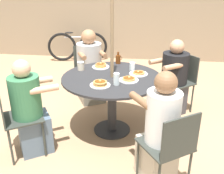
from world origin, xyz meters
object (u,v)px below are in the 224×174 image
at_px(pancake_plate_d, 101,66).
at_px(drinking_glass_b, 116,79).
at_px(patio_chair_north, 15,115).
at_px(syrup_bottle, 118,59).
at_px(diner_east, 160,133).
at_px(pancake_plate_b, 139,73).
at_px(diner_west, 90,70).
at_px(diner_north, 30,112).
at_px(patio_chair_south, 181,79).
at_px(patio_table, 112,87).
at_px(diner_south, 172,81).
at_px(pancake_plate_c, 100,84).
at_px(patio_chair_east, 170,145).
at_px(patio_chair_west, 87,67).
at_px(coffee_cup, 81,66).
at_px(drinking_glass_a, 132,66).
at_px(pancake_plate_a, 129,79).
at_px(bicycle, 78,46).

distance_m(pancake_plate_d, drinking_glass_b, 0.65).
xyz_separation_m(patio_chair_north, syrup_bottle, (1.01, 1.19, 0.32)).
xyz_separation_m(diner_east, pancake_plate_b, (-0.24, 0.99, 0.23)).
bearing_deg(diner_west, diner_north, 47.64).
xyz_separation_m(diner_east, patio_chair_south, (0.37, 1.57, -0.04)).
xyz_separation_m(patio_table, diner_north, (-0.86, -0.55, -0.12)).
xyz_separation_m(diner_south, pancake_plate_d, (-1.01, -0.28, 0.29)).
bearing_deg(pancake_plate_c, patio_chair_east, -42.44).
relative_size(patio_chair_west, syrup_bottle, 5.12).
xyz_separation_m(patio_chair_south, coffee_cup, (-1.38, -0.51, 0.31)).
distance_m(pancake_plate_d, drinking_glass_a, 0.44).
distance_m(pancake_plate_a, pancake_plate_d, 0.60).
height_order(diner_north, drinking_glass_b, diner_north).
xyz_separation_m(diner_west, pancake_plate_d, (0.27, -0.56, 0.26)).
relative_size(pancake_plate_a, pancake_plate_b, 1.00).
relative_size(pancake_plate_a, coffee_cup, 2.14).
distance_m(patio_chair_south, coffee_cup, 1.51).
height_order(patio_chair_south, pancake_plate_d, patio_chair_south).
xyz_separation_m(diner_north, patio_chair_east, (1.51, -0.43, -0.01)).
bearing_deg(bicycle, diner_north, -95.41).
bearing_deg(bicycle, pancake_plate_c, -82.50).
height_order(pancake_plate_b, bicycle, pancake_plate_b).
height_order(coffee_cup, drinking_glass_b, drinking_glass_b).
xyz_separation_m(diner_north, patio_chair_south, (1.80, 1.27, -0.01)).
bearing_deg(diner_south, patio_chair_west, 34.79).
bearing_deg(drinking_glass_a, patio_chair_west, 135.54).
bearing_deg(pancake_plate_b, patio_table, -157.18).
distance_m(patio_table, coffee_cup, 0.52).
distance_m(pancake_plate_a, bicycle, 3.44).
bearing_deg(patio_chair_north, diner_north, 90.00).
bearing_deg(diner_east, patio_chair_north, 138.79).
distance_m(patio_chair_west, pancake_plate_d, 0.84).
relative_size(diner_east, bicycle, 0.83).
relative_size(pancake_plate_a, bicycle, 0.17).
relative_size(pancake_plate_c, pancake_plate_d, 1.00).
bearing_deg(bicycle, diner_west, -81.67).
bearing_deg(pancake_plate_a, patio_chair_south, 48.36).
bearing_deg(patio_chair_east, patio_chair_south, 46.91).
xyz_separation_m(diner_south, bicycle, (-2.02, 2.39, -0.15)).
distance_m(pancake_plate_c, syrup_bottle, 0.85).
xyz_separation_m(pancake_plate_c, bicycle, (-1.11, 3.30, -0.44)).
distance_m(patio_table, patio_chair_north, 1.19).
xyz_separation_m(diner_north, pancake_plate_c, (0.76, 0.26, 0.27)).
relative_size(patio_table, patio_chair_east, 1.45).
height_order(patio_chair_east, diner_east, diner_east).
relative_size(diner_west, drinking_glass_b, 8.39).
distance_m(patio_table, pancake_plate_d, 0.42).
bearing_deg(pancake_plate_a, coffee_cup, 155.32).
height_order(pancake_plate_c, pancake_plate_d, pancake_plate_c).
distance_m(patio_table, pancake_plate_a, 0.28).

